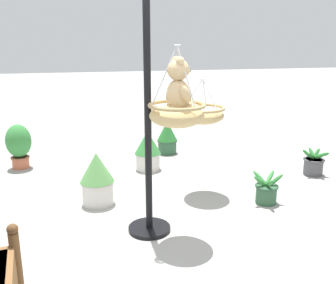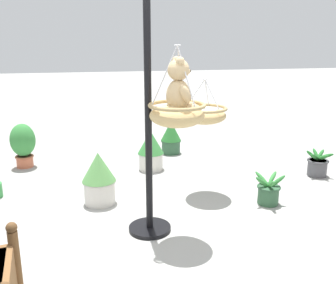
{
  "view_description": "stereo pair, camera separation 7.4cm",
  "coord_description": "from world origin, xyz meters",
  "px_view_note": "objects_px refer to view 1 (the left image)",
  "views": [
    {
      "loc": [
        3.28,
        -0.69,
        1.94
      ],
      "look_at": [
        -0.04,
        0.07,
        1.0
      ],
      "focal_mm": 40.46,
      "sensor_mm": 36.0,
      "label": 1
    },
    {
      "loc": [
        3.3,
        -0.62,
        1.94
      ],
      "look_at": [
        -0.04,
        0.07,
        1.0
      ],
      "focal_mm": 40.46,
      "sensor_mm": 36.0,
      "label": 2
    }
  ],
  "objects_px": {
    "potted_plant_small_succulent": "(97,178)",
    "potted_plant_trailing_ivy": "(19,144)",
    "hanging_basket_with_teddy": "(177,114)",
    "potted_plant_flowering_red": "(314,164)",
    "potted_plant_broad_leaf": "(148,150)",
    "potted_plant_tall_leafy": "(167,137)",
    "display_pole_central": "(148,163)",
    "hanging_basket_left_high": "(202,114)",
    "potted_plant_bushy_green": "(266,191)",
    "teddy_bear": "(180,89)"
  },
  "relations": [
    {
      "from": "potted_plant_small_succulent",
      "to": "potted_plant_trailing_ivy",
      "type": "height_order",
      "value": "potted_plant_trailing_ivy"
    },
    {
      "from": "hanging_basket_with_teddy",
      "to": "potted_plant_flowering_red",
      "type": "relative_size",
      "value": 1.89
    },
    {
      "from": "potted_plant_broad_leaf",
      "to": "potted_plant_trailing_ivy",
      "type": "bearing_deg",
      "value": -105.03
    },
    {
      "from": "potted_plant_flowering_red",
      "to": "potted_plant_tall_leafy",
      "type": "bearing_deg",
      "value": -129.45
    },
    {
      "from": "display_pole_central",
      "to": "potted_plant_broad_leaf",
      "type": "relative_size",
      "value": 3.95
    },
    {
      "from": "display_pole_central",
      "to": "potted_plant_tall_leafy",
      "type": "height_order",
      "value": "display_pole_central"
    },
    {
      "from": "display_pole_central",
      "to": "hanging_basket_left_high",
      "type": "xyz_separation_m",
      "value": [
        -0.86,
        0.83,
        0.3
      ]
    },
    {
      "from": "potted_plant_broad_leaf",
      "to": "potted_plant_small_succulent",
      "type": "bearing_deg",
      "value": -36.25
    },
    {
      "from": "potted_plant_flowering_red",
      "to": "potted_plant_trailing_ivy",
      "type": "height_order",
      "value": "potted_plant_trailing_ivy"
    },
    {
      "from": "hanging_basket_with_teddy",
      "to": "potted_plant_flowering_red",
      "type": "xyz_separation_m",
      "value": [
        -1.27,
        2.4,
        -1.1
      ]
    },
    {
      "from": "hanging_basket_with_teddy",
      "to": "potted_plant_flowering_red",
      "type": "bearing_deg",
      "value": 117.96
    },
    {
      "from": "potted_plant_flowering_red",
      "to": "potted_plant_tall_leafy",
      "type": "height_order",
      "value": "potted_plant_tall_leafy"
    },
    {
      "from": "potted_plant_trailing_ivy",
      "to": "potted_plant_broad_leaf",
      "type": "height_order",
      "value": "potted_plant_trailing_ivy"
    },
    {
      "from": "display_pole_central",
      "to": "hanging_basket_with_teddy",
      "type": "bearing_deg",
      "value": 59.04
    },
    {
      "from": "potted_plant_small_succulent",
      "to": "potted_plant_broad_leaf",
      "type": "distance_m",
      "value": 1.36
    },
    {
      "from": "potted_plant_broad_leaf",
      "to": "potted_plant_bushy_green",
      "type": "bearing_deg",
      "value": 37.95
    },
    {
      "from": "potted_plant_bushy_green",
      "to": "potted_plant_trailing_ivy",
      "type": "xyz_separation_m",
      "value": [
        -2.04,
        -3.1,
        0.22
      ]
    },
    {
      "from": "potted_plant_flowering_red",
      "to": "potted_plant_small_succulent",
      "type": "height_order",
      "value": "potted_plant_small_succulent"
    },
    {
      "from": "hanging_basket_with_teddy",
      "to": "potted_plant_broad_leaf",
      "type": "height_order",
      "value": "hanging_basket_with_teddy"
    },
    {
      "from": "potted_plant_bushy_green",
      "to": "potted_plant_tall_leafy",
      "type": "bearing_deg",
      "value": -162.68
    },
    {
      "from": "hanging_basket_left_high",
      "to": "potted_plant_trailing_ivy",
      "type": "distance_m",
      "value": 2.94
    },
    {
      "from": "display_pole_central",
      "to": "potted_plant_broad_leaf",
      "type": "distance_m",
      "value": 1.96
    },
    {
      "from": "potted_plant_flowering_red",
      "to": "potted_plant_bushy_green",
      "type": "distance_m",
      "value": 1.37
    },
    {
      "from": "potted_plant_small_succulent",
      "to": "potted_plant_bushy_green",
      "type": "bearing_deg",
      "value": 77.85
    },
    {
      "from": "hanging_basket_with_teddy",
      "to": "potted_plant_tall_leafy",
      "type": "bearing_deg",
      "value": 169.04
    },
    {
      "from": "potted_plant_flowering_red",
      "to": "potted_plant_tall_leafy",
      "type": "distance_m",
      "value": 2.41
    },
    {
      "from": "potted_plant_flowering_red",
      "to": "potted_plant_broad_leaf",
      "type": "relative_size",
      "value": 0.66
    },
    {
      "from": "display_pole_central",
      "to": "potted_plant_flowering_red",
      "type": "height_order",
      "value": "display_pole_central"
    },
    {
      "from": "hanging_basket_left_high",
      "to": "potted_plant_tall_leafy",
      "type": "height_order",
      "value": "hanging_basket_left_high"
    },
    {
      "from": "hanging_basket_with_teddy",
      "to": "potted_plant_trailing_ivy",
      "type": "distance_m",
      "value": 3.27
    },
    {
      "from": "potted_plant_flowering_red",
      "to": "hanging_basket_left_high",
      "type": "bearing_deg",
      "value": -81.9
    },
    {
      "from": "potted_plant_flowering_red",
      "to": "potted_plant_tall_leafy",
      "type": "xyz_separation_m",
      "value": [
        -1.53,
        -1.86,
        0.13
      ]
    },
    {
      "from": "potted_plant_tall_leafy",
      "to": "potted_plant_trailing_ivy",
      "type": "height_order",
      "value": "potted_plant_trailing_ivy"
    },
    {
      "from": "hanging_basket_with_teddy",
      "to": "potted_plant_small_succulent",
      "type": "distance_m",
      "value": 1.51
    },
    {
      "from": "potted_plant_tall_leafy",
      "to": "potted_plant_trailing_ivy",
      "type": "xyz_separation_m",
      "value": [
        0.25,
        -2.39,
        0.08
      ]
    },
    {
      "from": "teddy_bear",
      "to": "hanging_basket_left_high",
      "type": "relative_size",
      "value": 0.91
    },
    {
      "from": "potted_plant_broad_leaf",
      "to": "hanging_basket_with_teddy",
      "type": "bearing_deg",
      "value": -1.85
    },
    {
      "from": "potted_plant_trailing_ivy",
      "to": "hanging_basket_left_high",
      "type": "bearing_deg",
      "value": 57.62
    },
    {
      "from": "teddy_bear",
      "to": "potted_plant_small_succulent",
      "type": "relative_size",
      "value": 0.81
    },
    {
      "from": "potted_plant_bushy_green",
      "to": "potted_plant_broad_leaf",
      "type": "relative_size",
      "value": 0.68
    },
    {
      "from": "display_pole_central",
      "to": "potted_plant_small_succulent",
      "type": "relative_size",
      "value": 3.72
    },
    {
      "from": "hanging_basket_with_teddy",
      "to": "hanging_basket_left_high",
      "type": "xyz_separation_m",
      "value": [
        -1.01,
        0.58,
        -0.22
      ]
    },
    {
      "from": "hanging_basket_with_teddy",
      "to": "potted_plant_bushy_green",
      "type": "xyz_separation_m",
      "value": [
        -0.51,
        1.26,
        -1.1
      ]
    },
    {
      "from": "hanging_basket_left_high",
      "to": "potted_plant_small_succulent",
      "type": "relative_size",
      "value": 0.89
    },
    {
      "from": "hanging_basket_with_teddy",
      "to": "hanging_basket_left_high",
      "type": "bearing_deg",
      "value": 150.33
    },
    {
      "from": "hanging_basket_with_teddy",
      "to": "potted_plant_flowering_red",
      "type": "height_order",
      "value": "hanging_basket_with_teddy"
    },
    {
      "from": "teddy_bear",
      "to": "potted_plant_broad_leaf",
      "type": "distance_m",
      "value": 2.35
    },
    {
      "from": "teddy_bear",
      "to": "potted_plant_small_succulent",
      "type": "distance_m",
      "value": 1.67
    },
    {
      "from": "hanging_basket_left_high",
      "to": "potted_plant_bushy_green",
      "type": "distance_m",
      "value": 1.22
    },
    {
      "from": "hanging_basket_with_teddy",
      "to": "potted_plant_trailing_ivy",
      "type": "height_order",
      "value": "hanging_basket_with_teddy"
    }
  ]
}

